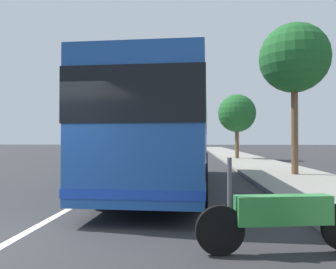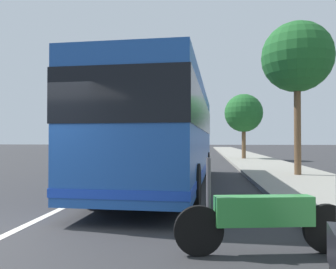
{
  "view_description": "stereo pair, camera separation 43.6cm",
  "coord_description": "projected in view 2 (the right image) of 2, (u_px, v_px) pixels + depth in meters",
  "views": [
    {
      "loc": [
        -4.4,
        -2.71,
        1.51
      ],
      "look_at": [
        7.78,
        -1.8,
        1.72
      ],
      "focal_mm": 35.88,
      "sensor_mm": 36.0,
      "label": 1
    },
    {
      "loc": [
        -4.36,
        -3.15,
        1.51
      ],
      "look_at": [
        7.78,
        -1.8,
        1.72
      ],
      "focal_mm": 35.88,
      "sensor_mm": 36.0,
      "label": 2
    }
  ],
  "objects": [
    {
      "name": "roadside_tree_mid_block",
      "position": [
        297.0,
        58.0,
        13.4
      ],
      "size": [
        2.8,
        2.8,
        6.25
      ],
      "color": "brown",
      "rests_on": "ground"
    },
    {
      "name": "motorcycle_by_tree",
      "position": [
        263.0,
        217.0,
        4.42
      ],
      "size": [
        0.48,
        2.36,
        1.28
      ],
      "rotation": [
        0.0,
        0.0,
        1.74
      ],
      "color": "black",
      "rests_on": "ground"
    },
    {
      "name": "roadside_tree_far_block",
      "position": [
        244.0,
        113.0,
        25.35
      ],
      "size": [
        2.88,
        2.88,
        5.01
      ],
      "color": "brown",
      "rests_on": "ground"
    },
    {
      "name": "car_ahead_same_lane",
      "position": [
        194.0,
        147.0,
        43.26
      ],
      "size": [
        4.52,
        1.84,
        1.41
      ],
      "rotation": [
        0.0,
        0.0,
        -0.0
      ],
      "color": "silver",
      "rests_on": "ground"
    },
    {
      "name": "coach_bus",
      "position": [
        167.0,
        130.0,
        10.91
      ],
      "size": [
        10.92,
        2.93,
        3.18
      ],
      "rotation": [
        0.0,
        0.0,
        -0.04
      ],
      "color": "#1E4C9E",
      "rests_on": "ground"
    },
    {
      "name": "sidewalk_curb",
      "position": [
        289.0,
        175.0,
        13.86
      ],
      "size": [
        110.0,
        3.6,
        0.14
      ],
      "primitive_type": "cube",
      "color": "gray",
      "rests_on": "ground"
    },
    {
      "name": "car_behind_bus",
      "position": [
        198.0,
        146.0,
        51.18
      ],
      "size": [
        3.99,
        1.97,
        1.37
      ],
      "rotation": [
        0.0,
        0.0,
        0.05
      ],
      "color": "silver",
      "rests_on": "ground"
    },
    {
      "name": "lane_divider_line",
      "position": [
        132.0,
        175.0,
        14.59
      ],
      "size": [
        110.0,
        0.16,
        0.01
      ],
      "primitive_type": "cube",
      "color": "silver",
      "rests_on": "ground"
    },
    {
      "name": "car_oncoming",
      "position": [
        170.0,
        147.0,
        44.6
      ],
      "size": [
        4.31,
        2.06,
        1.43
      ],
      "rotation": [
        0.0,
        0.0,
        3.09
      ],
      "color": "navy",
      "rests_on": "ground"
    }
  ]
}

